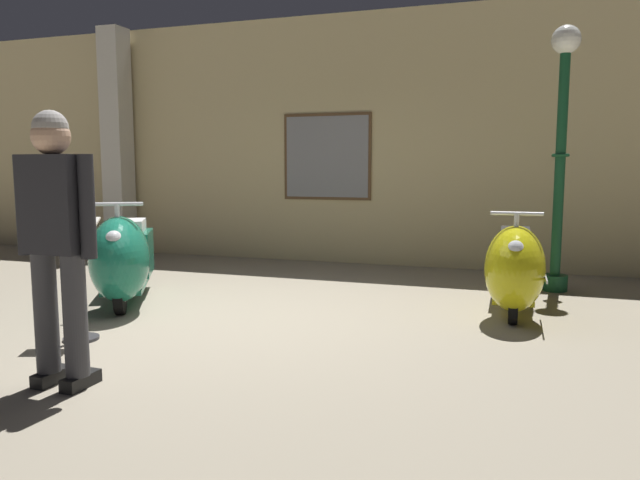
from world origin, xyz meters
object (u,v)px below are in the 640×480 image
Objects in this scene: lamppost at (561,140)px; scooter_1 at (514,268)px; info_stanchion at (79,290)px; visitor_0 at (56,230)px; scooter_0 at (123,258)px.

scooter_1 is at bearing -107.88° from lamppost.
scooter_1 is at bearing 30.51° from info_stanchion.
visitor_0 is 1.22m from info_stanchion.
info_stanchion is at bearing -60.06° from scooter_1.
lamppost reaches higher than visitor_0.
scooter_0 is 1.01× the size of visitor_0.
visitor_0 is at bearing -55.28° from info_stanchion.
scooter_1 is 1.86m from lamppost.
scooter_0 reaches higher than info_stanchion.
visitor_0 reaches higher than scooter_1.
scooter_0 is 1.78× the size of info_stanchion.
visitor_0 is (1.01, -1.99, 0.52)m from scooter_0.
scooter_1 is 0.95× the size of visitor_0.
visitor_0 is at bearing -2.73° from scooter_0.
lamppost is 5.24m from visitor_0.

